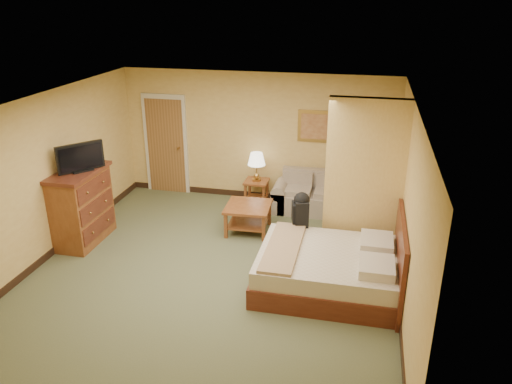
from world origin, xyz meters
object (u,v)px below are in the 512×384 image
(dresser, at_px, (82,206))
(loveseat, at_px, (313,199))
(coffee_table, at_px, (248,213))
(bed, at_px, (333,269))

(dresser, bearing_deg, loveseat, 29.79)
(loveseat, distance_m, coffee_table, 1.54)
(coffee_table, bearing_deg, dresser, -159.93)
(coffee_table, distance_m, dresser, 2.85)
(loveseat, height_order, coffee_table, loveseat)
(coffee_table, bearing_deg, bed, -43.15)
(loveseat, height_order, dresser, dresser)
(coffee_table, relative_size, bed, 0.40)
(coffee_table, height_order, dresser, dresser)
(bed, bearing_deg, dresser, 172.63)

